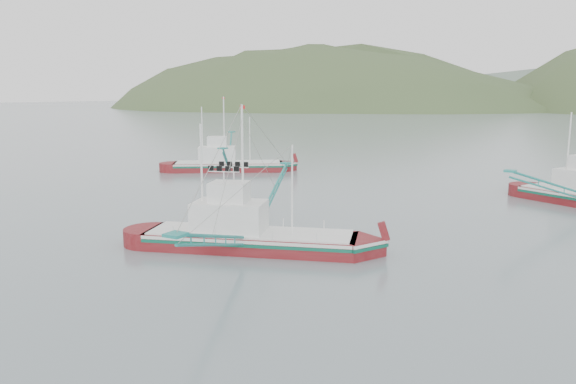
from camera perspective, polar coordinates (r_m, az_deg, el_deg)
The scene contains 4 objects.
ground at distance 43.88m, azimuth -3.90°, elevation -5.31°, with size 1200.00×1200.00×0.00m, color slate.
main_boat at distance 41.95m, azimuth -4.06°, elevation -2.79°, with size 16.38×27.86×11.64m.
bg_boat_left at distance 84.51m, azimuth -6.17°, elevation 3.83°, with size 20.72×26.62×11.89m.
headland_left at distance 444.66m, azimuth 2.47°, elevation 8.56°, with size 448.00×308.00×210.00m, color #3B4F28.
Camera 1 is at (23.49, -35.19, 11.62)m, focal length 35.00 mm.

